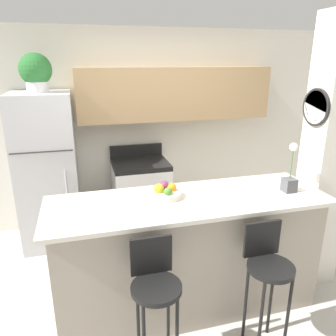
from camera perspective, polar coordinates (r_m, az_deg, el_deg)
The scene contains 12 objects.
ground_plane at distance 3.28m, azimuth 3.35°, elevation -22.60°, with size 14.00×14.00×0.00m, color beige.
wall_back at distance 4.40m, azimuth -2.31°, elevation 9.16°, with size 5.60×0.38×2.55m.
pillar_right at distance 3.40m, azimuth 25.82°, elevation 1.60°, with size 0.38×0.33×2.55m.
counter_bar at distance 2.96m, azimuth 3.55°, elevation -14.74°, with size 2.34×0.76×1.06m.
refrigerator at distance 4.11m, azimuth -20.22°, elevation -0.50°, with size 0.67×0.73×1.82m.
stove_range at distance 4.36m, azimuth -4.72°, elevation -4.59°, with size 0.71×0.61×1.07m.
bar_stool_left at distance 2.35m, azimuth -2.25°, elevation -20.37°, with size 0.34×0.34×1.02m.
bar_stool_right at distance 2.63m, azimuth 16.94°, elevation -16.52°, with size 0.34×0.34×1.02m.
potted_plant_on_fridge at distance 3.92m, azimuth -22.06°, elevation 15.31°, with size 0.34×0.34×0.41m.
orchid_vase at distance 3.00m, azimuth 20.48°, elevation -1.51°, with size 0.10×0.10×0.43m.
fruit_bowl at distance 2.73m, azimuth -0.44°, elevation -4.20°, with size 0.26×0.26×0.12m.
trash_bin at distance 4.13m, azimuth -11.61°, elevation -10.44°, with size 0.28×0.28×0.38m.
Camera 1 is at (-0.82, -2.35, 2.14)m, focal length 35.00 mm.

